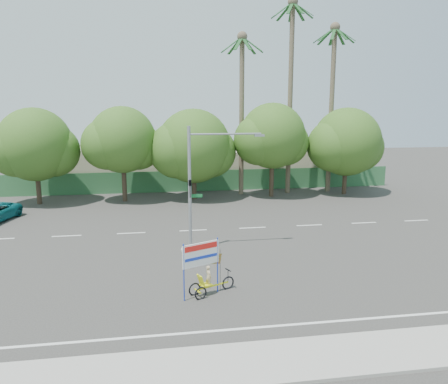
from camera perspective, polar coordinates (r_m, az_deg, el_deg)
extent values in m
plane|color=#33302D|center=(21.69, 3.24, -10.63)|extent=(120.00, 120.00, 0.00)
cube|color=gray|center=(15.19, 9.66, -20.73)|extent=(50.00, 2.40, 0.12)
cube|color=#336B3D|center=(41.99, -2.98, 1.48)|extent=(38.00, 0.08, 2.00)
cube|color=beige|center=(46.41, -16.00, 3.24)|extent=(12.00, 8.00, 4.00)
cube|color=beige|center=(47.72, 6.04, 3.58)|extent=(14.00, 8.00, 3.60)
cylinder|color=#473828|center=(39.38, -23.11, 1.07)|extent=(0.40, 0.40, 3.52)
sphere|color=#285017|center=(39.00, -23.47, 5.71)|extent=(6.00, 6.00, 6.00)
sphere|color=#285017|center=(39.03, -21.38, 5.04)|extent=(4.32, 4.32, 4.32)
sphere|color=#285017|center=(39.14, -25.44, 5.09)|extent=(4.56, 4.56, 4.56)
cylinder|color=#473828|center=(38.26, -12.91, 1.59)|extent=(0.40, 0.40, 3.74)
sphere|color=#285017|center=(37.86, -13.13, 6.67)|extent=(5.60, 5.60, 5.60)
sphere|color=#285017|center=(38.14, -11.17, 5.88)|extent=(4.03, 4.03, 4.03)
sphere|color=#285017|center=(37.75, -15.06, 6.05)|extent=(4.26, 4.26, 4.26)
cylinder|color=#473828|center=(38.35, -3.92, 1.53)|extent=(0.40, 0.40, 3.30)
sphere|color=#285017|center=(37.96, -3.98, 6.00)|extent=(6.40, 6.40, 6.40)
sphere|color=#285017|center=(38.47, -1.86, 5.30)|extent=(4.61, 4.61, 4.61)
sphere|color=#285017|center=(37.64, -6.13, 5.46)|extent=(4.86, 4.86, 4.86)
cylinder|color=#473828|center=(39.54, 6.24, 2.20)|extent=(0.40, 0.40, 3.87)
sphere|color=#285017|center=(39.15, 6.35, 7.30)|extent=(5.80, 5.80, 5.80)
sphere|color=#285017|center=(39.84, 8.04, 6.44)|extent=(4.18, 4.18, 4.18)
sphere|color=#285017|center=(38.60, 4.55, 6.76)|extent=(4.41, 4.41, 4.41)
cylinder|color=#473828|center=(41.95, 15.50, 2.07)|extent=(0.40, 0.40, 3.43)
sphere|color=#285017|center=(41.59, 15.73, 6.32)|extent=(6.20, 6.20, 6.20)
sphere|color=#285017|center=(42.51, 17.24, 5.59)|extent=(4.46, 4.46, 4.46)
sphere|color=#285017|center=(40.83, 14.06, 5.88)|extent=(4.71, 4.71, 4.71)
cylinder|color=#70604C|center=(41.07, 8.62, 11.67)|extent=(0.44, 0.44, 17.00)
sphere|color=#70604C|center=(42.03, 8.99, 23.33)|extent=(0.90, 0.90, 0.90)
cube|color=#1C4C21|center=(42.18, 10.28, 22.33)|extent=(1.91, 0.28, 1.36)
cube|color=#1C4C21|center=(42.68, 9.69, 22.22)|extent=(1.65, 1.44, 1.36)
cube|color=#1C4C21|center=(42.81, 8.78, 22.21)|extent=(0.61, 1.93, 1.36)
cube|color=#1C4C21|center=(42.53, 7.94, 22.31)|extent=(1.20, 1.80, 1.36)
cube|color=#1C4C21|center=(41.95, 7.57, 22.47)|extent=(1.89, 0.92, 1.36)
cube|color=#1C4C21|center=(41.34, 7.85, 22.64)|extent=(1.89, 0.92, 1.36)
cube|color=#1C4C21|center=(41.00, 8.66, 22.71)|extent=(1.20, 1.80, 1.36)
cube|color=#1C4C21|center=(41.08, 9.63, 22.66)|extent=(0.61, 1.93, 1.36)
cube|color=#1C4C21|center=(41.55, 10.26, 22.51)|extent=(1.65, 1.44, 1.36)
cylinder|color=#70604C|center=(42.44, 13.82, 10.11)|extent=(0.44, 0.44, 15.00)
sphere|color=#70604C|center=(43.01, 14.31, 20.14)|extent=(0.90, 0.90, 0.90)
cube|color=#1C4C21|center=(43.27, 15.48, 19.14)|extent=(1.91, 0.28, 1.36)
cube|color=#1C4C21|center=(43.74, 14.86, 19.08)|extent=(1.65, 1.44, 1.36)
cube|color=#1C4C21|center=(43.82, 13.97, 19.11)|extent=(0.61, 1.93, 1.36)
cube|color=#1C4C21|center=(43.48, 13.22, 19.20)|extent=(1.20, 1.80, 1.36)
cube|color=#1C4C21|center=(42.87, 12.94, 19.33)|extent=(1.89, 0.92, 1.36)
cube|color=#1C4C21|center=(42.28, 13.28, 19.44)|extent=(1.89, 0.92, 1.36)
cube|color=#1C4C21|center=(41.98, 14.10, 19.46)|extent=(1.20, 1.80, 1.36)
cube|color=#1C4C21|center=(42.12, 15.01, 19.39)|extent=(0.61, 1.93, 1.36)
cube|color=#1C4C21|center=(42.64, 15.55, 19.26)|extent=(1.65, 1.44, 1.36)
cylinder|color=#70604C|center=(39.96, 2.31, 9.65)|extent=(0.44, 0.44, 14.00)
sphere|color=#70604C|center=(40.39, 2.39, 19.63)|extent=(0.90, 0.90, 0.90)
cube|color=#1C4C21|center=(40.49, 3.76, 18.65)|extent=(1.91, 0.28, 1.36)
cube|color=#1C4C21|center=(41.03, 3.25, 18.56)|extent=(1.65, 1.44, 1.36)
cube|color=#1C4C21|center=(41.23, 2.35, 18.53)|extent=(0.61, 1.93, 1.36)
cube|color=#1C4C21|center=(41.00, 1.47, 18.58)|extent=(1.20, 1.80, 1.36)
cube|color=#1C4C21|center=(40.44, 0.99, 18.68)|extent=(1.89, 0.92, 1.36)
cube|color=#1C4C21|center=(39.82, 1.16, 18.80)|extent=(1.89, 0.92, 1.36)
cube|color=#1C4C21|center=(39.41, 1.92, 18.88)|extent=(1.20, 1.80, 1.36)
cube|color=#1C4C21|center=(39.43, 2.91, 18.86)|extent=(0.61, 1.93, 1.36)
cube|color=#1C4C21|center=(39.85, 3.64, 18.77)|extent=(1.65, 1.44, 1.36)
cylinder|color=gray|center=(25.05, -4.38, -7.49)|extent=(1.10, 1.10, 0.10)
cylinder|color=gray|center=(24.17, -4.50, 0.28)|extent=(0.18, 0.18, 7.00)
cylinder|color=gray|center=(24.02, 0.19, 7.59)|extent=(4.00, 0.10, 0.10)
cube|color=gray|center=(24.41, 4.63, 7.38)|extent=(0.55, 0.20, 0.12)
imported|color=black|center=(23.93, -4.46, 0.42)|extent=(0.16, 0.20, 1.00)
cube|color=#14662D|center=(24.27, -3.66, -0.50)|extent=(0.70, 0.04, 0.18)
torus|color=black|center=(19.92, 0.53, -11.79)|extent=(0.60, 0.32, 0.63)
torus|color=black|center=(19.38, -3.86, -12.56)|extent=(0.56, 0.30, 0.58)
torus|color=black|center=(18.97, -3.07, -13.10)|extent=(0.56, 0.30, 0.58)
cube|color=yellow|center=(19.51, -1.43, -12.13)|extent=(1.45, 0.70, 0.06)
cube|color=yellow|center=(19.16, -3.47, -12.78)|extent=(0.28, 0.53, 0.05)
cube|color=yellow|center=(19.28, -2.38, -12.01)|extent=(0.58, 0.54, 0.06)
cube|color=yellow|center=(19.07, -3.05, -11.45)|extent=(0.35, 0.44, 0.50)
cylinder|color=black|center=(19.78, 0.53, -10.81)|extent=(0.04, 0.04, 0.51)
cube|color=black|center=(19.69, 0.53, -10.13)|extent=(0.20, 0.39, 0.04)
imported|color=#CCB284|center=(19.21, -2.03, -10.96)|extent=(0.37, 0.43, 1.00)
cylinder|color=#1833B9|center=(18.50, -5.27, -10.45)|extent=(0.07, 0.07, 2.49)
cylinder|color=#1833B9|center=(19.28, -0.85, -9.49)|extent=(0.07, 0.07, 2.49)
cube|color=white|center=(18.66, -3.03, -8.12)|extent=(1.62, 0.76, 1.02)
cube|color=red|center=(18.52, -2.99, -7.20)|extent=(1.44, 0.66, 0.24)
cube|color=#1833B9|center=(18.67, -2.98, -8.54)|extent=(1.44, 0.66, 0.13)
cylinder|color=black|center=(19.45, -0.50, -10.17)|extent=(0.02, 0.02, 1.94)
cube|color=red|center=(19.08, -1.33, -8.69)|extent=(0.75, 0.35, 0.60)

